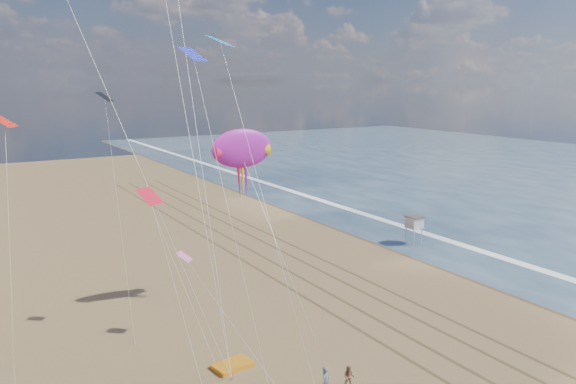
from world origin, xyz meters
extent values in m
plane|color=#42301E|center=(19.00, 40.00, 0.00)|extent=(260.00, 260.00, 0.00)
plane|color=white|center=(23.20, 40.00, 0.00)|extent=(260.00, 260.00, 0.00)
cube|color=brown|center=(-1.20, 30.00, 0.01)|extent=(0.28, 120.00, 0.01)
cube|color=brown|center=(1.20, 30.00, 0.01)|extent=(0.28, 120.00, 0.01)
cube|color=brown|center=(4.00, 30.00, 0.01)|extent=(0.28, 120.00, 0.01)
cube|color=brown|center=(6.20, 30.00, 0.01)|extent=(0.28, 120.00, 0.01)
cylinder|color=silver|center=(18.11, 32.16, 0.92)|extent=(0.12, 0.12, 1.85)
cylinder|color=silver|center=(19.34, 32.16, 0.92)|extent=(0.12, 0.12, 1.85)
cylinder|color=silver|center=(18.11, 33.39, 0.92)|extent=(0.12, 0.12, 1.85)
cylinder|color=silver|center=(19.34, 33.39, 0.92)|extent=(0.12, 0.12, 1.85)
cube|color=silver|center=(18.73, 32.78, 2.00)|extent=(1.64, 1.64, 0.12)
cube|color=silver|center=(18.73, 32.78, 2.62)|extent=(1.54, 1.54, 1.13)
cube|color=#473D38|center=(18.73, 32.78, 3.28)|extent=(1.85, 1.85, 0.10)
cube|color=orange|center=(-11.97, 17.49, 0.14)|extent=(2.72, 1.94, 0.29)
ellipsoid|color=#9F18A1|center=(-5.86, 27.89, 13.23)|extent=(4.97, 0.93, 2.95)
cone|color=#D61443|center=(-7.63, 27.89, 13.01)|extent=(1.33, 1.11, 1.11)
cone|color=yellow|center=(-4.08, 27.89, 13.01)|extent=(1.33, 1.11, 1.11)
cylinder|color=silver|center=(-5.35, 23.09, 6.06)|extent=(0.03, 0.03, 15.49)
imported|color=slate|center=(-8.71, 11.35, 0.98)|extent=(0.86, 0.76, 1.97)
imported|color=#96604C|center=(-6.88, 11.48, 0.73)|extent=(0.89, 0.89, 1.46)
plane|color=red|center=(-23.49, 25.93, 16.19)|extent=(1.80, 1.82, 0.65)
plane|color=#242AC1|center=(-12.32, 21.95, 20.46)|extent=(2.26, 2.14, 0.95)
plane|color=red|center=(-17.73, 15.15, 12.67)|extent=(1.71, 1.61, 0.75)
plane|color=#ED5CB1|center=(-12.66, 24.02, 6.02)|extent=(1.46, 1.45, 0.61)
plane|color=orange|center=(-14.29, 27.38, 10.45)|extent=(1.33, 1.36, 0.47)
plane|color=black|center=(-16.21, 30.31, 17.54)|extent=(1.70, 1.73, 0.72)
plane|color=#257CC9|center=(-12.29, 17.65, 21.05)|extent=(2.21, 2.20, 0.64)
camera|label=1|loc=(-26.55, -13.82, 18.71)|focal=35.00mm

